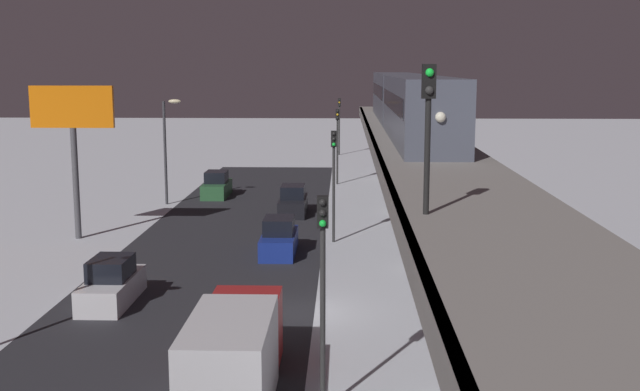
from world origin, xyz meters
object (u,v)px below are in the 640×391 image
(sedan_blue, at_px, (279,239))
(traffic_light_near, at_px, (323,272))
(sedan_white, at_px, (112,285))
(commercial_billboard, at_px, (73,122))
(traffic_light_mid, at_px, (334,170))
(subway_train, at_px, (406,100))
(box_truck, at_px, (235,355))
(sedan_green, at_px, (217,186))
(traffic_light_far, at_px, (337,135))
(rail_signal, at_px, (428,113))
(sedan_black, at_px, (293,202))
(traffic_light_distant, at_px, (339,118))

(sedan_blue, bearing_deg, traffic_light_near, -81.49)
(sedan_white, bearing_deg, commercial_billboard, -65.38)
(traffic_light_mid, bearing_deg, subway_train, -123.66)
(box_truck, bearing_deg, sedan_blue, -89.38)
(traffic_light_mid, bearing_deg, box_truck, 82.78)
(sedan_green, relative_size, box_truck, 0.61)
(sedan_white, distance_m, traffic_light_far, 35.56)
(commercial_billboard, bearing_deg, sedan_green, -110.70)
(rail_signal, distance_m, sedan_green, 41.27)
(sedan_green, bearing_deg, sedan_white, 90.00)
(sedan_black, relative_size, traffic_light_far, 0.74)
(traffic_light_near, distance_m, traffic_light_far, 44.44)
(subway_train, relative_size, box_truck, 4.98)
(rail_signal, distance_m, box_truck, 9.42)
(subway_train, xyz_separation_m, sedan_black, (7.44, -1.82, -7.04))
(box_truck, xyz_separation_m, traffic_light_far, (-2.70, -43.52, 2.85))
(rail_signal, xyz_separation_m, box_truck, (5.51, -1.74, -7.44))
(traffic_light_mid, bearing_deg, traffic_light_near, 90.00)
(traffic_light_far, bearing_deg, traffic_light_distant, -90.00)
(sedan_black, bearing_deg, sedan_green, 132.62)
(subway_train, xyz_separation_m, rail_signal, (1.74, 29.86, 0.95))
(rail_signal, bearing_deg, box_truck, -17.53)
(sedan_white, distance_m, sedan_black, 21.55)
(subway_train, relative_size, sedan_white, 7.87)
(traffic_light_mid, bearing_deg, sedan_green, -59.20)
(traffic_light_mid, bearing_deg, rail_signal, 96.95)
(traffic_light_far, relative_size, commercial_billboard, 0.72)
(sedan_green, bearing_deg, sedan_blue, 109.13)
(sedan_green, bearing_deg, traffic_light_distant, -107.87)
(subway_train, relative_size, sedan_black, 7.76)
(subway_train, relative_size, traffic_light_mid, 5.76)
(subway_train, distance_m, box_truck, 29.76)
(sedan_black, relative_size, commercial_billboard, 0.53)
(traffic_light_near, distance_m, commercial_billboard, 27.36)
(sedan_black, bearing_deg, sedan_white, -107.28)
(sedan_white, height_order, traffic_light_distant, traffic_light_distant)
(box_truck, distance_m, traffic_light_distant, 65.86)
(sedan_white, distance_m, traffic_light_near, 14.28)
(sedan_green, bearing_deg, commercial_billboard, 69.30)
(commercial_billboard, bearing_deg, sedan_white, 114.62)
(sedan_white, height_order, traffic_light_far, traffic_light_far)
(box_truck, bearing_deg, subway_train, -104.44)
(sedan_black, bearing_deg, box_truck, -89.62)
(box_truck, relative_size, traffic_light_distant, 1.16)
(sedan_black, bearing_deg, traffic_light_near, -84.63)
(rail_signal, bearing_deg, traffic_light_distant, -87.62)
(sedan_white, bearing_deg, traffic_light_mid, -127.92)
(traffic_light_distant, bearing_deg, commercial_billboard, 71.15)
(traffic_light_far, height_order, commercial_billboard, commercial_billboard)
(traffic_light_mid, height_order, commercial_billboard, commercial_billboard)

